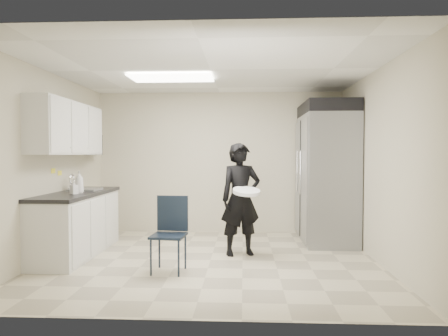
# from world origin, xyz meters

# --- Properties ---
(floor) EXTENTS (4.50, 4.50, 0.00)m
(floor) POSITION_xyz_m (0.00, 0.00, 0.00)
(floor) COLOR #C2B898
(floor) RESTS_ON ground
(ceiling) EXTENTS (4.50, 4.50, 0.00)m
(ceiling) POSITION_xyz_m (0.00, 0.00, 2.60)
(ceiling) COLOR silver
(ceiling) RESTS_ON back_wall
(back_wall) EXTENTS (4.50, 0.00, 4.50)m
(back_wall) POSITION_xyz_m (0.00, 2.00, 1.30)
(back_wall) COLOR #BDB59C
(back_wall) RESTS_ON floor
(left_wall) EXTENTS (0.00, 4.00, 4.00)m
(left_wall) POSITION_xyz_m (-2.25, 0.00, 1.30)
(left_wall) COLOR #BDB59C
(left_wall) RESTS_ON floor
(right_wall) EXTENTS (0.00, 4.00, 4.00)m
(right_wall) POSITION_xyz_m (2.25, 0.00, 1.30)
(right_wall) COLOR #BDB59C
(right_wall) RESTS_ON floor
(ceiling_panel) EXTENTS (1.20, 0.60, 0.02)m
(ceiling_panel) POSITION_xyz_m (-0.60, 0.40, 2.57)
(ceiling_panel) COLOR white
(ceiling_panel) RESTS_ON ceiling
(lower_counter) EXTENTS (0.60, 1.90, 0.86)m
(lower_counter) POSITION_xyz_m (-1.95, 0.20, 0.43)
(lower_counter) COLOR silver
(lower_counter) RESTS_ON floor
(countertop) EXTENTS (0.64, 1.95, 0.05)m
(countertop) POSITION_xyz_m (-1.95, 0.20, 0.89)
(countertop) COLOR black
(countertop) RESTS_ON lower_counter
(sink) EXTENTS (0.42, 0.40, 0.14)m
(sink) POSITION_xyz_m (-1.93, 0.45, 0.87)
(sink) COLOR gray
(sink) RESTS_ON countertop
(faucet) EXTENTS (0.02, 0.02, 0.24)m
(faucet) POSITION_xyz_m (-2.13, 0.45, 1.02)
(faucet) COLOR silver
(faucet) RESTS_ON countertop
(upper_cabinets) EXTENTS (0.35, 1.80, 0.75)m
(upper_cabinets) POSITION_xyz_m (-2.08, 0.20, 1.83)
(upper_cabinets) COLOR silver
(upper_cabinets) RESTS_ON left_wall
(towel_dispenser) EXTENTS (0.22, 0.30, 0.35)m
(towel_dispenser) POSITION_xyz_m (-2.14, 1.35, 1.62)
(towel_dispenser) COLOR black
(towel_dispenser) RESTS_ON left_wall
(notice_sticker_left) EXTENTS (0.00, 0.12, 0.07)m
(notice_sticker_left) POSITION_xyz_m (-2.24, 0.10, 1.22)
(notice_sticker_left) COLOR yellow
(notice_sticker_left) RESTS_ON left_wall
(notice_sticker_right) EXTENTS (0.00, 0.12, 0.07)m
(notice_sticker_right) POSITION_xyz_m (-2.24, 0.30, 1.18)
(notice_sticker_right) COLOR yellow
(notice_sticker_right) RESTS_ON left_wall
(commercial_fridge) EXTENTS (0.80, 1.35, 2.10)m
(commercial_fridge) POSITION_xyz_m (1.83, 1.27, 1.05)
(commercial_fridge) COLOR gray
(commercial_fridge) RESTS_ON floor
(fridge_compressor) EXTENTS (0.80, 1.35, 0.20)m
(fridge_compressor) POSITION_xyz_m (1.83, 1.27, 2.20)
(fridge_compressor) COLOR black
(fridge_compressor) RESTS_ON commercial_fridge
(folding_chair) EXTENTS (0.44, 0.44, 0.90)m
(folding_chair) POSITION_xyz_m (-0.47, -0.58, 0.45)
(folding_chair) COLOR black
(folding_chair) RESTS_ON floor
(man_tuxedo) EXTENTS (0.69, 0.57, 1.62)m
(man_tuxedo) POSITION_xyz_m (0.41, 0.32, 0.81)
(man_tuxedo) COLOR black
(man_tuxedo) RESTS_ON floor
(bucket_lid) EXTENTS (0.48, 0.48, 0.05)m
(bucket_lid) POSITION_xyz_m (0.49, 0.08, 0.94)
(bucket_lid) COLOR silver
(bucket_lid) RESTS_ON man_tuxedo
(soap_bottle_a) EXTENTS (0.16, 0.16, 0.31)m
(soap_bottle_a) POSITION_xyz_m (-1.84, 0.03, 1.07)
(soap_bottle_a) COLOR silver
(soap_bottle_a) RESTS_ON countertop
(soap_bottle_b) EXTENTS (0.12, 0.12, 0.19)m
(soap_bottle_b) POSITION_xyz_m (-1.87, -0.08, 1.00)
(soap_bottle_b) COLOR #A29FAB
(soap_bottle_b) RESTS_ON countertop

